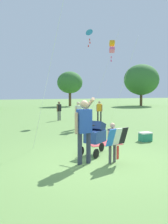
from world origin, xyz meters
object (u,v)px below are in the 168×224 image
at_px(person_sitting_far, 99,109).
at_px(person_couple_left, 78,113).
at_px(kite_orange_delta, 112,47).
at_px(kite_green_novelty, 90,34).
at_px(stroller, 95,135).
at_px(picnic_blanket, 103,143).
at_px(person_adult_flyer, 84,126).
at_px(cooler_box, 145,137).
at_px(child_with_butterfly_kite, 113,139).
at_px(person_red_shirt, 59,109).

height_order(person_sitting_far, person_couple_left, person_couple_left).
relative_size(kite_orange_delta, kite_green_novelty, 0.82).
height_order(stroller, picnic_blanket, stroller).
xyz_separation_m(person_adult_flyer, cooler_box, (3.31, 1.76, -0.84)).
distance_m(person_adult_flyer, stroller, 1.11).
distance_m(person_adult_flyer, picnic_blanket, 2.83).
distance_m(kite_green_novelty, picnic_blanket, 10.08).
relative_size(child_with_butterfly_kite, person_red_shirt, 0.85).
relative_size(person_adult_flyer, person_couple_left, 1.26).
relative_size(person_red_shirt, cooler_box, 2.85).
relative_size(kite_green_novelty, picnic_blanket, 5.27).
height_order(child_with_butterfly_kite, picnic_blanket, child_with_butterfly_kite).
height_order(person_adult_flyer, person_couple_left, person_adult_flyer).
xyz_separation_m(child_with_butterfly_kite, person_couple_left, (1.31, 5.97, 0.17)).
distance_m(stroller, person_sitting_far, 8.36).
bearing_deg(kite_orange_delta, picnic_blanket, -121.99).
bearing_deg(cooler_box, person_sitting_far, 79.53).
distance_m(person_red_shirt, person_couple_left, 3.84).
height_order(person_red_shirt, person_sitting_far, person_sitting_far).
xyz_separation_m(child_with_butterfly_kite, person_adult_flyer, (-0.74, 0.24, 0.37)).
bearing_deg(person_couple_left, kite_orange_delta, 30.08).
xyz_separation_m(stroller, picnic_blanket, (0.94, 1.31, -0.60)).
xyz_separation_m(child_with_butterfly_kite, kite_green_novelty, (3.71, 9.95, 5.31)).
xyz_separation_m(person_sitting_far, picnic_blanket, (-2.87, -6.13, -0.78)).
bearing_deg(child_with_butterfly_kite, picnic_blanket, 69.05).
bearing_deg(person_adult_flyer, person_sitting_far, 61.26).
distance_m(kite_green_novelty, person_red_shirt, 5.70).
bearing_deg(person_sitting_far, kite_orange_delta, -59.25).
distance_m(person_adult_flyer, person_couple_left, 6.09).
relative_size(person_adult_flyer, person_sitting_far, 1.32).
bearing_deg(person_adult_flyer, kite_green_novelty, 65.36).
relative_size(stroller, cooler_box, 2.36).
xyz_separation_m(stroller, person_red_shirt, (1.45, 8.80, 0.15)).
height_order(child_with_butterfly_kite, stroller, child_with_butterfly_kite).
bearing_deg(person_adult_flyer, person_couple_left, 70.31).
bearing_deg(stroller, person_sitting_far, 62.90).
bearing_deg(kite_orange_delta, person_red_shirt, 142.74).
bearing_deg(child_with_butterfly_kite, stroller, 92.82).
relative_size(person_sitting_far, picnic_blanket, 1.12).
distance_m(person_sitting_far, cooler_box, 6.59).
distance_m(stroller, person_couple_left, 5.15).
distance_m(child_with_butterfly_kite, person_adult_flyer, 0.86).
xyz_separation_m(kite_green_novelty, person_red_shirt, (-2.31, -0.14, -5.21)).
bearing_deg(child_with_butterfly_kite, cooler_box, 37.95).
bearing_deg(person_couple_left, person_sitting_far, 45.30).
distance_m(person_red_shirt, picnic_blanket, 7.54).
bearing_deg(person_red_shirt, person_couple_left, -91.42).
height_order(person_adult_flyer, person_sitting_far, person_adult_flyer).
bearing_deg(kite_green_novelty, person_adult_flyer, -114.64).
bearing_deg(stroller, kite_green_novelty, 67.20).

